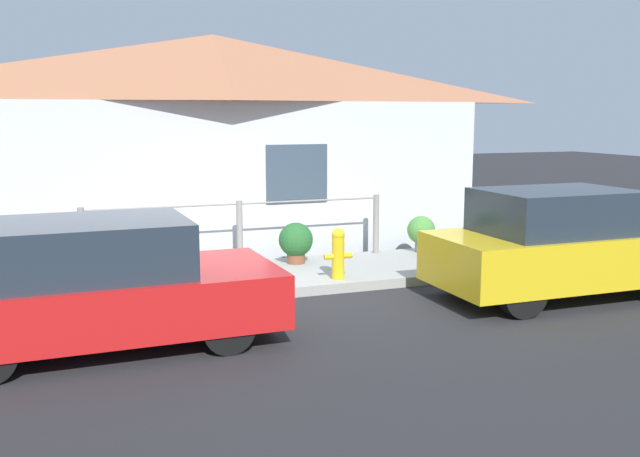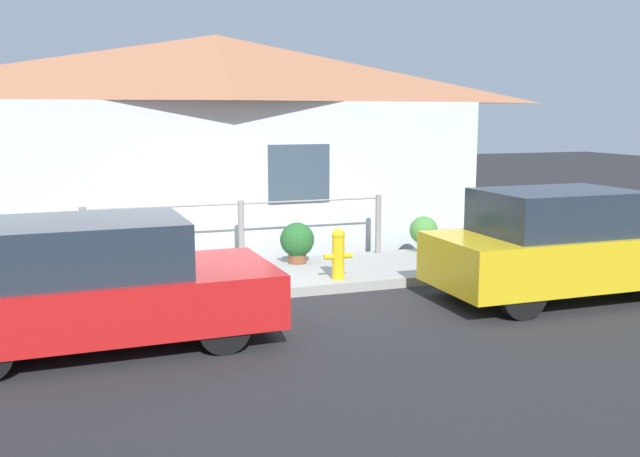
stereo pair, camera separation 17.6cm
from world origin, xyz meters
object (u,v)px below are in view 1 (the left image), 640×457
Objects in this scene: car_right at (560,245)px; potted_plant_near_hydrant at (296,241)px; car_left at (101,285)px; fire_hydrant at (338,253)px; potted_plant_corner at (421,231)px; potted_plant_by_fence at (81,255)px.

potted_plant_near_hydrant is at bearing 136.39° from car_right.
car_left is 5.78× the size of potted_plant_near_hydrant.
potted_plant_corner is (2.10, 1.39, -0.02)m from fire_hydrant.
potted_plant_corner is (5.48, 2.90, -0.17)m from car_left.
fire_hydrant is at bearing 150.55° from car_right.
potted_plant_by_fence is (-6.19, 2.72, -0.23)m from car_right.
car_right is (6.07, 0.00, 0.05)m from car_left.
car_right is 3.09m from fire_hydrant.
potted_plant_by_fence is at bearing 90.94° from car_left.
potted_plant_corner is at bearing 101.34° from car_right.
potted_plant_by_fence is 5.61m from potted_plant_corner.
fire_hydrant is at bearing 22.53° from car_left.
car_right is at bearing -43.53° from potted_plant_near_hydrant.
car_right reaches higher than fire_hydrant.
car_right is 2.97m from potted_plant_corner.
car_right is 5.79× the size of potted_plant_corner.
potted_plant_by_fence is at bearing 161.01° from fire_hydrant.
car_left is 2.73m from potted_plant_by_fence.
car_left reaches higher than fire_hydrant.
potted_plant_by_fence is (-3.50, 1.20, -0.02)m from fire_hydrant.
potted_plant_near_hydrant reaches higher than potted_plant_by_fence.
fire_hydrant is at bearing -18.99° from potted_plant_by_fence.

